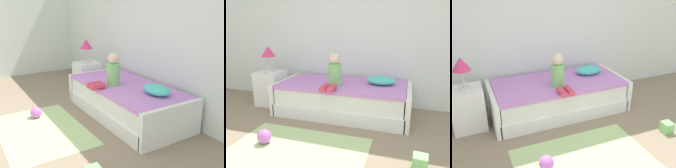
% 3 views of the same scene
% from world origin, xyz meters
% --- Properties ---
extents(wall_rear, '(7.20, 0.10, 2.90)m').
position_xyz_m(wall_rear, '(0.00, 2.60, 1.45)').
color(wall_rear, silver).
rests_on(wall_rear, ground).
extents(bed, '(2.11, 1.00, 0.50)m').
position_xyz_m(bed, '(-0.18, 2.00, 0.25)').
color(bed, white).
rests_on(bed, ground).
extents(nightstand, '(0.44, 0.44, 0.60)m').
position_xyz_m(nightstand, '(-1.53, 2.01, 0.30)').
color(nightstand, white).
rests_on(nightstand, ground).
extents(table_lamp, '(0.24, 0.24, 0.45)m').
position_xyz_m(table_lamp, '(-1.53, 2.01, 0.94)').
color(table_lamp, silver).
rests_on(table_lamp, nightstand).
extents(child_figure, '(0.20, 0.51, 0.50)m').
position_xyz_m(child_figure, '(-0.25, 1.77, 0.70)').
color(child_figure, '#7FC672').
rests_on(child_figure, bed).
extents(pillow, '(0.44, 0.30, 0.13)m').
position_xyz_m(pillow, '(0.41, 2.10, 0.56)').
color(pillow, '#4CCCBC').
rests_on(pillow, bed).
extents(toy_ball, '(0.17, 0.17, 0.17)m').
position_xyz_m(toy_ball, '(-0.81, 0.76, 0.09)').
color(toy_ball, '#CC66D8').
rests_on(toy_ball, ground).
extents(area_rug, '(1.60, 1.10, 0.01)m').
position_xyz_m(area_rug, '(-0.35, 0.70, 0.00)').
color(area_rug, '#B2D189').
rests_on(area_rug, ground).
extents(toy_block, '(0.15, 0.15, 0.14)m').
position_xyz_m(toy_block, '(0.98, 0.82, 0.07)').
color(toy_block, '#7FD872').
rests_on(toy_block, ground).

